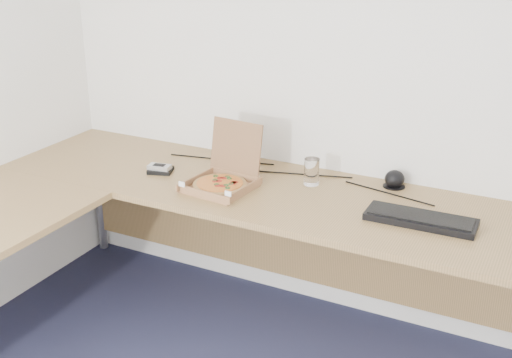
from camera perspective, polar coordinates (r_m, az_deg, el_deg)
The scene contains 9 objects.
room_shell at distance 1.40m, azimuth -7.40°, elevation -4.06°, with size 3.50×3.50×2.50m, color white, non-canonical shape.
desk at distance 2.78m, azimuth -9.77°, elevation -3.07°, with size 2.50×2.20×0.73m.
pizza_box at distance 2.93m, azimuth -3.02°, elevation -0.17°, with size 0.27×0.31×0.27m.
drinking_glass at distance 2.96m, azimuth 4.88°, elevation 0.64°, with size 0.07×0.07×0.12m, color silver.
keyboard at distance 2.68m, azimuth 14.17°, elevation -3.44°, with size 0.43×0.15×0.03m, color black.
wallet at distance 3.15m, azimuth -8.33°, elevation 0.76°, with size 0.11×0.09×0.02m, color black.
phone at distance 3.13m, azimuth -8.42°, elevation 1.04°, with size 0.11×0.06×0.02m, color #B2B5BA.
dome_speaker at distance 3.00m, azimuth 11.99°, elevation 0.08°, with size 0.10×0.10×0.08m, color black.
cable_bundle at distance 3.10m, azimuth 2.89°, elevation 0.50°, with size 0.65×0.04×0.01m, color black, non-canonical shape.
Camera 1 is at (0.73, -1.03, 1.85)m, focal length 45.87 mm.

